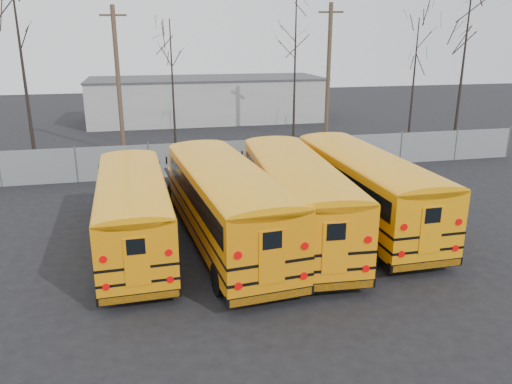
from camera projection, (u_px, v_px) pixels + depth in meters
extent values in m
plane|color=black|center=(265.00, 256.00, 18.86)|extent=(120.00, 120.00, 0.00)
cube|color=gray|center=(217.00, 158.00, 29.72)|extent=(40.00, 0.04, 2.00)
cube|color=#B3B2AE|center=(207.00, 100.00, 48.45)|extent=(22.00, 8.00, 4.00)
cylinder|color=black|center=(103.00, 280.00, 15.96)|extent=(0.31, 0.99, 0.98)
cylinder|color=black|center=(172.00, 272.00, 16.49)|extent=(0.31, 0.99, 0.98)
cylinder|color=black|center=(108.00, 201.00, 23.58)|extent=(0.31, 0.99, 0.98)
cylinder|color=black|center=(156.00, 197.00, 24.12)|extent=(0.31, 0.99, 0.98)
cube|color=orange|center=(133.00, 210.00, 18.83)|extent=(2.76, 9.22, 2.31)
cube|color=orange|center=(131.00, 187.00, 24.02)|extent=(2.27, 1.74, 0.98)
cube|color=black|center=(132.00, 199.00, 18.49)|extent=(2.77, 8.24, 0.69)
cube|color=black|center=(134.00, 221.00, 19.81)|extent=(2.84, 10.91, 0.09)
cube|color=black|center=(133.00, 209.00, 19.67)|extent=(2.84, 10.91, 0.09)
cube|color=black|center=(140.00, 296.00, 15.06)|extent=(2.52, 0.30, 0.28)
cube|color=black|center=(132.00, 193.00, 24.91)|extent=(2.37, 0.27, 0.26)
cube|color=orange|center=(137.00, 262.00, 14.61)|extent=(0.74, 0.06, 1.52)
cylinder|color=#B20505|center=(106.00, 287.00, 14.58)|extent=(0.22, 0.05, 0.22)
cylinder|color=#B20505|center=(170.00, 280.00, 15.03)|extent=(0.22, 0.05, 0.22)
cylinder|color=#B20505|center=(103.00, 259.00, 14.31)|extent=(0.22, 0.05, 0.22)
cylinder|color=#B20505|center=(169.00, 253.00, 14.76)|extent=(0.22, 0.05, 0.22)
cylinder|color=black|center=(219.00, 279.00, 15.90)|extent=(0.41, 1.11, 1.09)
cylinder|color=black|center=(290.00, 268.00, 16.64)|extent=(0.41, 1.11, 1.09)
cylinder|color=black|center=(172.00, 196.00, 24.17)|extent=(0.41, 1.11, 1.09)
cylinder|color=black|center=(221.00, 191.00, 24.90)|extent=(0.41, 1.11, 1.09)
cube|color=orange|center=(227.00, 203.00, 19.09)|extent=(3.69, 10.32, 2.55)
cube|color=orange|center=(195.00, 181.00, 24.72)|extent=(2.61, 2.08, 1.09)
cube|color=black|center=(228.00, 191.00, 18.72)|extent=(3.63, 9.24, 0.76)
cube|color=black|center=(221.00, 215.00, 20.16)|extent=(3.91, 12.18, 0.10)
cube|color=black|center=(221.00, 202.00, 20.00)|extent=(3.91, 12.18, 0.10)
cube|color=black|center=(270.00, 295.00, 15.01)|extent=(2.79, 0.51, 0.30)
cube|color=black|center=(192.00, 187.00, 25.68)|extent=(2.62, 0.47, 0.28)
cube|color=orange|center=(272.00, 257.00, 14.51)|extent=(0.82, 0.12, 1.68)
cylinder|color=#B20505|center=(238.00, 286.00, 14.42)|extent=(0.24, 0.07, 0.24)
cylinder|color=#B20505|center=(304.00, 276.00, 15.04)|extent=(0.24, 0.07, 0.24)
cylinder|color=#B20505|center=(238.00, 255.00, 14.13)|extent=(0.24, 0.07, 0.24)
cylinder|color=#B20505|center=(305.00, 246.00, 14.75)|extent=(0.24, 0.07, 0.24)
cylinder|color=black|center=(284.00, 266.00, 16.76)|extent=(0.37, 1.10, 1.09)
cylinder|color=black|center=(354.00, 261.00, 17.14)|extent=(0.37, 1.10, 1.09)
cylinder|color=black|center=(246.00, 188.00, 25.35)|extent=(0.37, 1.10, 1.09)
cylinder|color=black|center=(293.00, 186.00, 25.73)|extent=(0.37, 1.10, 1.09)
cube|color=orange|center=(296.00, 197.00, 19.89)|extent=(3.34, 10.25, 2.55)
cube|color=orange|center=(269.00, 175.00, 25.73)|extent=(2.55, 1.99, 1.09)
cube|color=black|center=(298.00, 185.00, 19.52)|extent=(3.31, 9.17, 0.76)
cube|color=black|center=(290.00, 208.00, 21.00)|extent=(3.49, 12.11, 0.10)
cube|color=black|center=(291.00, 195.00, 20.83)|extent=(3.49, 12.11, 0.10)
cube|color=black|center=(332.00, 285.00, 15.64)|extent=(2.79, 0.41, 0.30)
cube|color=black|center=(266.00, 181.00, 26.73)|extent=(2.61, 0.38, 0.28)
cube|color=orange|center=(335.00, 248.00, 15.13)|extent=(0.82, 0.09, 1.68)
cylinder|color=#B20505|center=(302.00, 274.00, 15.19)|extent=(0.24, 0.06, 0.24)
cylinder|color=#B20505|center=(366.00, 269.00, 15.51)|extent=(0.24, 0.06, 0.24)
cylinder|color=#B20505|center=(303.00, 244.00, 14.90)|extent=(0.24, 0.06, 0.24)
cylinder|color=#B20505|center=(368.00, 240.00, 15.22)|extent=(0.24, 0.06, 0.24)
cylinder|color=black|center=(375.00, 250.00, 18.09)|extent=(0.31, 1.07, 1.07)
cylinder|color=black|center=(434.00, 244.00, 18.63)|extent=(0.31, 1.07, 1.07)
cylinder|color=black|center=(298.00, 182.00, 26.43)|extent=(0.31, 1.07, 1.07)
cylinder|color=black|center=(340.00, 179.00, 26.96)|extent=(0.31, 1.07, 1.07)
cube|color=orange|center=(366.00, 187.00, 21.21)|extent=(2.81, 9.98, 2.51)
cube|color=orange|center=(317.00, 169.00, 26.88)|extent=(2.43, 1.85, 1.07)
cube|color=black|center=(369.00, 176.00, 20.84)|extent=(2.84, 8.92, 0.75)
cube|color=black|center=(356.00, 198.00, 22.28)|extent=(2.87, 11.83, 0.10)
cube|color=black|center=(356.00, 187.00, 22.12)|extent=(2.87, 11.83, 0.10)
cube|color=black|center=(425.00, 264.00, 17.09)|extent=(2.74, 0.27, 0.30)
cube|color=black|center=(311.00, 176.00, 27.85)|extent=(2.57, 0.25, 0.28)
cube|color=orange|center=(431.00, 230.00, 16.59)|extent=(0.80, 0.05, 1.66)
cylinder|color=#B20505|center=(402.00, 254.00, 16.58)|extent=(0.24, 0.05, 0.24)
cylinder|color=#B20505|center=(456.00, 248.00, 17.03)|extent=(0.24, 0.05, 0.24)
cylinder|color=#B20505|center=(404.00, 227.00, 16.29)|extent=(0.24, 0.05, 0.24)
cylinder|color=#B20505|center=(459.00, 222.00, 16.74)|extent=(0.24, 0.05, 0.24)
cylinder|color=brown|center=(118.00, 82.00, 33.90)|extent=(0.31, 0.31, 9.90)
cube|color=brown|center=(113.00, 15.00, 32.61)|extent=(1.76, 0.40, 0.13)
cylinder|color=#4B3D2A|center=(328.00, 74.00, 37.96)|extent=(0.32, 0.32, 10.29)
cube|color=#4B3D2A|center=(331.00, 12.00, 36.62)|extent=(1.72, 0.88, 0.14)
cone|color=black|center=(23.00, 72.00, 29.78)|extent=(0.26, 0.26, 11.78)
cone|color=black|center=(173.00, 90.00, 33.11)|extent=(0.26, 0.26, 9.01)
cone|color=black|center=(295.00, 69.00, 33.75)|extent=(0.26, 0.26, 11.59)
cone|color=black|center=(413.00, 85.00, 35.80)|extent=(0.26, 0.26, 9.15)
cone|color=black|center=(463.00, 67.00, 34.75)|extent=(0.26, 0.26, 11.77)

